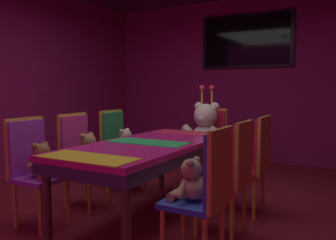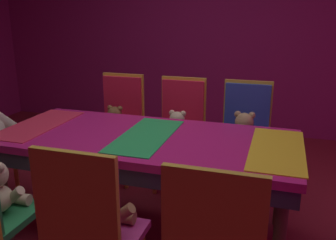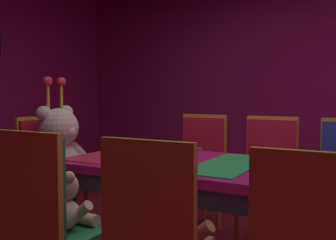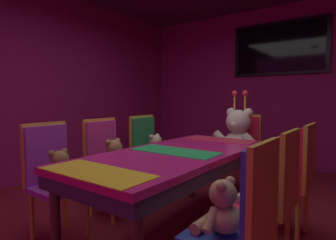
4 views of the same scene
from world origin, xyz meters
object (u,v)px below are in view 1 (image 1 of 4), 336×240
(teddy_left_0, at_px, (42,162))
(chair_right_2, at_px, (256,156))
(teddy_right_2, at_px, (242,157))
(wall_tv, at_px, (246,41))
(chair_right_0, at_px, (209,184))
(king_teddy_bear, at_px, (205,129))
(chair_left_0, at_px, (31,160))
(throne_chair, at_px, (210,138))
(teddy_right_1, at_px, (219,168))
(chair_left_2, at_px, (116,142))
(chair_left_1, at_px, (78,150))
(teddy_left_1, at_px, (89,151))
(teddy_left_2, at_px, (126,143))
(teddy_right_0, at_px, (190,182))
(banquet_table, at_px, (149,152))
(chair_right_1, at_px, (235,167))

(teddy_left_0, height_order, chair_right_2, chair_right_2)
(teddy_right_2, distance_m, wall_tv, 3.01)
(chair_right_0, distance_m, king_teddy_bear, 2.14)
(chair_left_0, xyz_separation_m, throne_chair, (0.87, 2.18, 0.00))
(teddy_right_1, relative_size, chair_right_2, 0.29)
(chair_left_2, distance_m, king_teddy_bear, 1.15)
(teddy_right_2, bearing_deg, wall_tv, -73.86)
(chair_left_1, relative_size, teddy_left_1, 2.81)
(chair_left_1, relative_size, chair_left_2, 1.00)
(teddy_left_0, xyz_separation_m, king_teddy_bear, (0.73, 2.01, 0.13))
(teddy_left_2, relative_size, king_teddy_bear, 0.40)
(teddy_left_0, distance_m, king_teddy_bear, 2.14)
(chair_left_0, relative_size, teddy_right_2, 3.52)
(chair_left_2, distance_m, teddy_right_0, 1.98)
(banquet_table, relative_size, teddy_left_1, 5.76)
(chair_right_1, distance_m, chair_right_2, 0.60)
(banquet_table, distance_m, king_teddy_bear, 1.38)
(chair_left_1, relative_size, chair_right_2, 1.00)
(chair_right_2, bearing_deg, teddy_left_1, 21.22)
(teddy_left_0, distance_m, teddy_right_2, 1.90)
(teddy_left_2, distance_m, teddy_right_0, 1.87)
(teddy_left_2, relative_size, wall_tv, 0.21)
(chair_right_2, distance_m, king_teddy_bear, 1.18)
(teddy_left_2, bearing_deg, teddy_left_0, -90.65)
(chair_right_2, bearing_deg, teddy_right_1, 75.11)
(chair_left_0, relative_size, chair_left_1, 1.00)
(throne_chair, bearing_deg, teddy_right_1, 24.61)
(banquet_table, xyz_separation_m, teddy_right_0, (0.72, -0.58, -0.06))
(teddy_left_1, relative_size, chair_left_2, 0.36)
(banquet_table, height_order, king_teddy_bear, king_teddy_bear)
(teddy_left_0, height_order, teddy_right_0, teddy_left_0)
(chair_left_1, relative_size, wall_tv, 0.63)
(teddy_right_2, distance_m, king_teddy_bear, 1.09)
(teddy_right_2, bearing_deg, chair_right_2, 180.00)
(teddy_right_0, height_order, king_teddy_bear, king_teddy_bear)
(chair_left_2, height_order, teddy_right_1, chair_left_2)
(chair_left_0, relative_size, chair_right_1, 1.00)
(chair_left_0, distance_m, chair_left_1, 0.60)
(teddy_right_2, relative_size, wall_tv, 0.18)
(wall_tv, bearing_deg, teddy_left_2, -105.99)
(banquet_table, height_order, chair_left_2, chair_left_2)
(chair_left_1, height_order, chair_right_2, same)
(throne_chair, bearing_deg, teddy_right_0, 18.65)
(chair_right_1, bearing_deg, teddy_right_2, -78.13)
(chair_left_2, relative_size, chair_right_2, 1.00)
(chair_left_1, height_order, chair_left_2, same)
(king_teddy_bear, bearing_deg, chair_left_2, -48.66)
(teddy_left_1, height_order, chair_right_1, chair_right_1)
(chair_right_1, xyz_separation_m, throne_chair, (-0.85, 1.55, 0.00))
(chair_left_0, xyz_separation_m, chair_left_2, (0.01, 1.26, 0.00))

